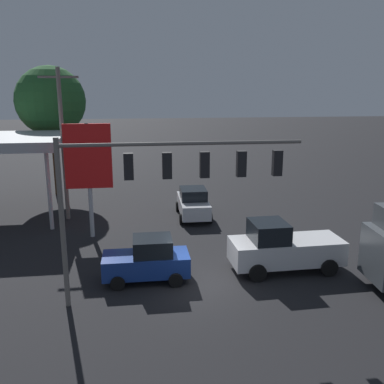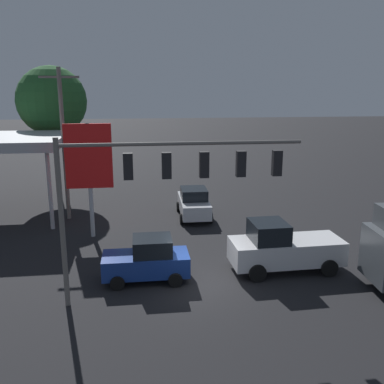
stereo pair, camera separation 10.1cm
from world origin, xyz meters
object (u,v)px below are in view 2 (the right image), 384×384
at_px(hatchback_crossing, 147,260).
at_px(pickup_parked, 283,248).
at_px(traffic_signal_assembly, 167,176).
at_px(sedan_waiting, 194,203).
at_px(utility_pole, 64,141).
at_px(price_sign, 89,160).
at_px(street_tree, 52,101).

xyz_separation_m(hatchback_crossing, pickup_parked, (-6.30, -0.24, 0.16)).
relative_size(traffic_signal_assembly, pickup_parked, 1.77).
height_order(traffic_signal_assembly, pickup_parked, traffic_signal_assembly).
xyz_separation_m(sedan_waiting, pickup_parked, (-3.03, 8.91, 0.16)).
xyz_separation_m(utility_pole, hatchback_crossing, (-4.90, 9.84, -4.12)).
height_order(price_sign, sedan_waiting, price_sign).
distance_m(utility_pole, sedan_waiting, 9.17).
bearing_deg(price_sign, utility_pole, -62.87).
xyz_separation_m(traffic_signal_assembly, sedan_waiting, (-2.49, -11.05, -4.17)).
bearing_deg(utility_pole, street_tree, -75.13).
distance_m(price_sign, street_tree, 11.47).
bearing_deg(price_sign, hatchback_crossing, 116.05).
relative_size(utility_pole, street_tree, 0.96).
distance_m(traffic_signal_assembly, hatchback_crossing, 4.65).
relative_size(price_sign, sedan_waiting, 1.46).
distance_m(traffic_signal_assembly, street_tree, 20.07).
height_order(utility_pole, hatchback_crossing, utility_pole).
bearing_deg(sedan_waiting, price_sign, -63.09).
xyz_separation_m(traffic_signal_assembly, pickup_parked, (-5.52, -2.13, -4.02)).
bearing_deg(hatchback_crossing, pickup_parked, -177.78).
distance_m(sedan_waiting, pickup_parked, 9.42).
xyz_separation_m(utility_pole, price_sign, (-1.90, 3.72, -0.60)).
xyz_separation_m(price_sign, sedan_waiting, (-6.26, -3.03, -3.52)).
distance_m(price_sign, pickup_parked, 11.50).
height_order(pickup_parked, street_tree, street_tree).
height_order(traffic_signal_assembly, price_sign, traffic_signal_assembly).
xyz_separation_m(traffic_signal_assembly, utility_pole, (5.68, -11.73, -0.06)).
height_order(hatchback_crossing, pickup_parked, pickup_parked).
height_order(utility_pole, street_tree, street_tree).
bearing_deg(street_tree, utility_pole, 104.87).
bearing_deg(price_sign, pickup_parked, 147.66).
relative_size(traffic_signal_assembly, street_tree, 0.93).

